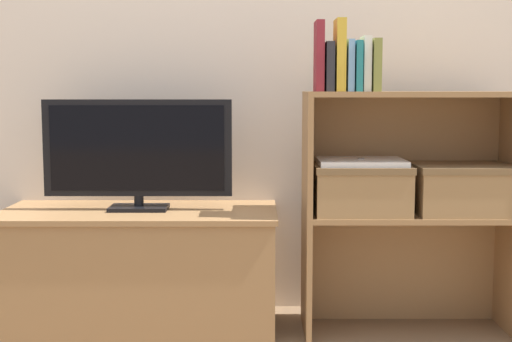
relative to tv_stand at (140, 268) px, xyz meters
name	(u,v)px	position (x,y,z in m)	size (l,w,h in m)	color
wall_back	(256,18)	(0.45, 0.26, 0.97)	(10.00, 0.05, 2.40)	beige
tv_stand	(140,268)	(0.00, 0.00, 0.00)	(1.05, 0.48, 0.45)	olive
tv	(138,151)	(0.00, 0.00, 0.45)	(0.71, 0.14, 0.42)	black
bookshelf_lower_tier	(405,253)	(1.02, -0.01, 0.06)	(0.78, 0.32, 0.46)	olive
bookshelf_upper_tier	(408,135)	(1.02, -0.01, 0.51)	(0.78, 0.32, 0.45)	olive
book_maroon	(319,56)	(0.67, -0.13, 0.80)	(0.03, 0.13, 0.25)	maroon
book_charcoal	(329,67)	(0.71, -0.13, 0.76)	(0.03, 0.14, 0.17)	#232328
book_mustard	(340,55)	(0.74, -0.13, 0.80)	(0.03, 0.14, 0.25)	gold
book_skyblue	(349,66)	(0.78, -0.13, 0.77)	(0.02, 0.13, 0.18)	#709ECC
book_teal	(357,66)	(0.81, -0.13, 0.76)	(0.02, 0.15, 0.18)	#1E7075
book_ivory	(365,64)	(0.84, -0.13, 0.77)	(0.03, 0.13, 0.19)	silver
book_olive	(375,65)	(0.87, -0.13, 0.77)	(0.03, 0.15, 0.18)	olive
storage_basket_left	(360,186)	(0.83, -0.08, 0.33)	(0.35, 0.29, 0.18)	#937047
storage_basket_right	(461,186)	(1.20, -0.08, 0.33)	(0.35, 0.29, 0.18)	#937047
laptop	(361,162)	(0.83, -0.08, 0.42)	(0.32, 0.25, 0.02)	white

